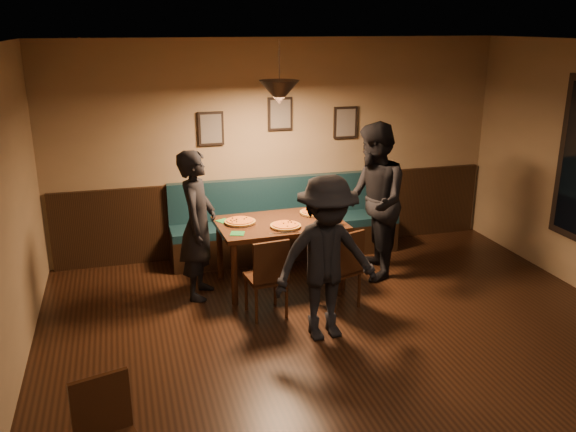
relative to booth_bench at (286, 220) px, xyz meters
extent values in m
plane|color=black|center=(0.00, -3.20, -0.50)|extent=(7.00, 7.00, 0.00)
plane|color=silver|center=(0.00, -3.20, 2.30)|extent=(7.00, 7.00, 0.00)
plane|color=#8C704F|center=(0.00, 0.30, 0.90)|extent=(6.00, 0.00, 6.00)
cube|color=black|center=(0.00, 0.27, 0.00)|extent=(5.88, 0.06, 1.00)
cube|color=black|center=(-0.90, 0.27, 1.20)|extent=(0.32, 0.04, 0.42)
cube|color=black|center=(0.00, 0.27, 1.35)|extent=(0.32, 0.04, 0.42)
cube|color=black|center=(0.90, 0.27, 1.20)|extent=(0.32, 0.04, 0.42)
cone|color=black|center=(-0.31, -0.86, 1.75)|extent=(0.44, 0.44, 0.25)
cube|color=black|center=(-0.31, -0.86, -0.11)|extent=(1.48, 0.98, 0.77)
imported|color=black|center=(-1.26, -0.92, 0.34)|extent=(0.59, 0.71, 1.68)
imported|color=black|center=(0.82, -0.92, 0.44)|extent=(0.89, 1.04, 1.88)
imported|color=black|center=(-0.21, -2.20, 0.32)|extent=(1.11, 0.70, 1.64)
cylinder|color=orange|center=(-0.76, -0.79, 0.29)|extent=(0.45, 0.45, 0.04)
cylinder|color=gold|center=(-0.30, -1.07, 0.29)|extent=(0.43, 0.43, 0.04)
cylinder|color=#C78825|center=(0.17, -0.68, 0.29)|extent=(0.38, 0.38, 0.04)
cylinder|color=black|center=(0.27, -1.13, 0.35)|extent=(0.09, 0.09, 0.15)
cylinder|color=maroon|center=(0.21, -0.87, 0.34)|extent=(0.03, 0.03, 0.13)
cube|color=#207932|center=(-0.93, -0.65, 0.27)|extent=(0.18, 0.18, 0.01)
cube|color=#1C6A29|center=(-0.86, -1.13, 0.27)|extent=(0.19, 0.19, 0.01)
cube|color=silver|center=(-0.36, -1.26, 0.27)|extent=(0.19, 0.05, 0.00)
camera|label=1|loc=(-2.01, -7.27, 2.46)|focal=37.70mm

